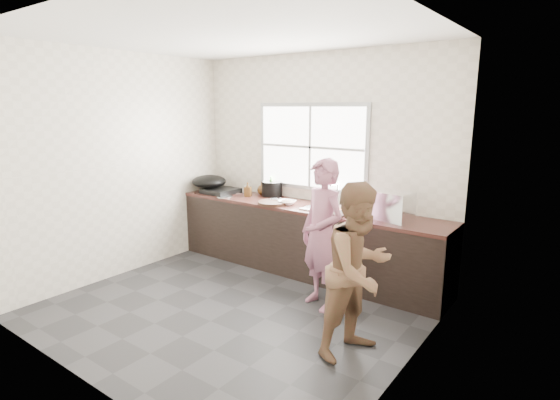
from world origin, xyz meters
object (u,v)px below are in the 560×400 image
Objects in this scene: bowl_mince at (287,203)px; pot_lid_right at (238,192)px; black_pot at (272,189)px; bottle_brown_short at (262,188)px; cutting_board at (273,203)px; bowl_crabs at (342,211)px; woman at (322,239)px; pot_lid_left at (224,197)px; bottle_green at (271,186)px; dish_rack at (391,206)px; plate_food at (272,196)px; bottle_brown_tall at (248,190)px; bowl_held at (339,213)px; person_side at (359,270)px; burner at (221,191)px; wok at (209,181)px; glass_jar at (247,190)px.

pot_lid_right is (-1.03, 0.24, -0.02)m from bowl_mince.
black_pot reaches higher than bottle_brown_short.
cutting_board is 1.88× the size of bowl_crabs.
bowl_mince is at bearing 177.65° from bowl_crabs.
woman reaches higher than bowl_mince.
pot_lid_right reaches higher than pot_lid_left.
bottle_green is 1.87m from dish_rack.
plate_food is (-0.46, 0.30, -0.02)m from bowl_mince.
bottle_brown_tall is at bearing -137.23° from bottle_green.
bowl_held is (-0.08, 0.50, 0.16)m from woman.
person_side is 8.02× the size of bowl_held.
pot_lid_right is at bearing 177.45° from woman.
bowl_crabs is at bearing -13.79° from bottle_brown_short.
burner is at bearing 143.95° from pot_lid_left.
bowl_crabs reaches higher than pot_lid_left.
bowl_crabs reaches higher than cutting_board.
dish_rack is 1.68× the size of pot_lid_right.
woman is 2.35m from wok.
glass_jar is (-1.66, 0.28, 0.02)m from bowl_crabs.
glass_jar is 0.24× the size of dish_rack.
person_side reaches higher than bowl_crabs.
person_side is 2.66m from bottle_brown_tall.
person_side is 3.45× the size of dish_rack.
pot_lid_left is (0.23, -0.17, -0.03)m from burner.
pot_lid_right is (-2.37, 0.24, -0.15)m from dish_rack.
dish_rack is (1.50, 0.09, 0.14)m from cutting_board.
woman reaches higher than bottle_brown_tall.
dish_rack is at bearing 3.41° from cutting_board.
wok is at bearing 178.74° from bowl_crabs.
wok reaches higher than bottle_brown_tall.
cutting_board is at bearing -4.98° from wok.
dish_rack reaches higher than cutting_board.
glass_jar reaches higher than cutting_board.
plate_food is at bearing -30.55° from bottle_green.
dish_rack reaches higher than bowl_mince.
bottle_brown_short reaches higher than pot_lid_left.
bowl_held is 1.35m from black_pot.
glass_jar is (-0.40, -0.06, -0.05)m from black_pot.
pot_lid_left is at bearing -173.52° from woman.
cutting_board is 1.71× the size of pot_lid_left.
bowl_held is 1.54m from bottle_brown_tall.
dish_rack is (0.55, 0.12, 0.13)m from bowl_held.
pot_lid_left is at bearing -124.44° from bottle_brown_short.
black_pot reaches higher than bottle_brown_tall.
burner is at bearing -172.60° from bottle_brown_tall.
wok is (-2.17, 0.13, 0.12)m from bowl_held.
dish_rack is (1.81, -0.30, 0.15)m from plate_food.
bowl_held is 0.72× the size of pot_lid_right.
bottle_brown_tall is at bearing 177.49° from woman.
bowl_crabs is at bearing -2.33° from burner.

